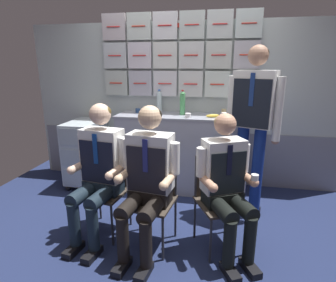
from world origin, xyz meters
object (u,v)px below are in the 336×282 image
object	(u,v)px
service_trolley	(86,151)
folding_chair_by_counter	(217,191)
crew_member_right	(147,175)
snack_banana	(213,116)
coffee_cup_spare	(188,115)
crew_member_by_counter	(227,181)
crew_member_standing	(253,116)
water_bottle_tall	(182,103)
crew_member_left	(99,167)
folding_chair_left	(109,180)
folding_chair_right	(154,189)

from	to	relation	value
service_trolley	folding_chair_by_counter	size ratio (longest dim) A/B	1.06
service_trolley	crew_member_right	xyz separation A→B (m)	(1.20, -1.23, 0.24)
snack_banana	coffee_cup_spare	bearing A→B (deg)	-163.68
service_trolley	coffee_cup_spare	distance (m)	1.51
crew_member_by_counter	crew_member_standing	bearing A→B (deg)	71.14
water_bottle_tall	folding_chair_by_counter	bearing A→B (deg)	-66.40
crew_member_by_counter	crew_member_standing	xyz separation A→B (m)	(0.25, 0.74, 0.43)
snack_banana	service_trolley	bearing A→B (deg)	-179.77
service_trolley	crew_member_left	distance (m)	1.34
folding_chair_by_counter	coffee_cup_spare	xyz separation A→B (m)	(-0.39, 0.91, 0.52)
folding_chair_left	folding_chair_right	distance (m)	0.50
crew_member_left	crew_member_by_counter	world-z (taller)	crew_member_left
crew_member_left	coffee_cup_spare	world-z (taller)	crew_member_left
folding_chair_left	water_bottle_tall	world-z (taller)	water_bottle_tall
crew_member_left	crew_member_by_counter	bearing A→B (deg)	-1.14
folding_chair_left	crew_member_right	size ratio (longest dim) A/B	0.64
crew_member_standing	crew_member_by_counter	bearing A→B (deg)	-108.86
folding_chair_by_counter	folding_chair_left	bearing A→B (deg)	178.12
folding_chair_left	crew_member_by_counter	world-z (taller)	crew_member_by_counter
folding_chair_by_counter	folding_chair_right	bearing A→B (deg)	-172.14
crew_member_left	snack_banana	size ratio (longest dim) A/B	7.44
crew_member_left	water_bottle_tall	bearing A→B (deg)	64.13
folding_chair_right	crew_member_by_counter	distance (m)	0.67
snack_banana	water_bottle_tall	bearing A→B (deg)	163.31
water_bottle_tall	folding_chair_right	bearing A→B (deg)	-94.07
coffee_cup_spare	snack_banana	bearing A→B (deg)	16.32
crew_member_by_counter	snack_banana	world-z (taller)	crew_member_by_counter
service_trolley	crew_member_by_counter	world-z (taller)	crew_member_by_counter
coffee_cup_spare	crew_member_standing	bearing A→B (deg)	-24.17
service_trolley	folding_chair_by_counter	world-z (taller)	service_trolley
folding_chair_right	crew_member_standing	size ratio (longest dim) A/B	0.46
crew_member_right	crew_member_by_counter	bearing A→B (deg)	7.71
crew_member_right	crew_member_standing	xyz separation A→B (m)	(0.92, 0.83, 0.39)
crew_member_left	water_bottle_tall	distance (m)	1.44
water_bottle_tall	coffee_cup_spare	world-z (taller)	water_bottle_tall
folding_chair_left	crew_member_standing	world-z (taller)	crew_member_standing
service_trolley	crew_member_standing	size ratio (longest dim) A/B	0.49
crew_member_by_counter	coffee_cup_spare	world-z (taller)	crew_member_by_counter
crew_member_left	folding_chair_by_counter	xyz separation A→B (m)	(1.09, 0.12, -0.20)
crew_member_by_counter	coffee_cup_spare	xyz separation A→B (m)	(-0.46, 1.06, 0.36)
crew_member_standing	folding_chair_left	bearing A→B (deg)	-158.14
crew_member_standing	water_bottle_tall	world-z (taller)	crew_member_standing
crew_member_left	coffee_cup_spare	size ratio (longest dim) A/B	18.67
crew_member_standing	snack_banana	xyz separation A→B (m)	(-0.42, 0.41, -0.08)
crew_member_right	crew_member_standing	world-z (taller)	crew_member_standing
crew_member_right	folding_chair_by_counter	distance (m)	0.67
crew_member_right	snack_banana	bearing A→B (deg)	68.18
crew_member_right	folding_chair_by_counter	bearing A→B (deg)	21.56
coffee_cup_spare	snack_banana	distance (m)	0.30
folding_chair_right	crew_member_standing	world-z (taller)	crew_member_standing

